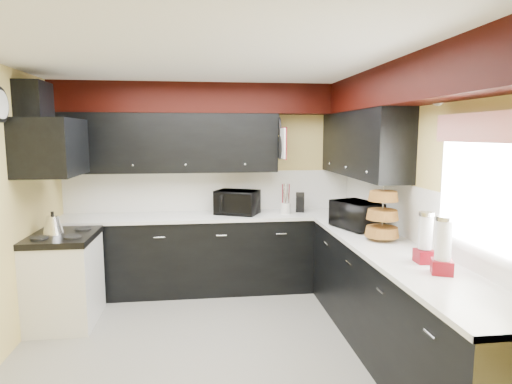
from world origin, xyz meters
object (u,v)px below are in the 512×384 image
toaster_oven (237,202)px  kettle (53,225)px  utensil_crock (286,208)px  knife_block (300,203)px  microwave (357,215)px

toaster_oven → kettle: (-1.89, -0.74, -0.07)m
kettle → utensil_crock: bearing=15.1°
toaster_oven → knife_block: (0.79, 0.04, -0.03)m
utensil_crock → knife_block: size_ratio=0.60×
toaster_oven → microwave: toaster_oven is taller
knife_block → kettle: bearing=-151.2°
microwave → kettle: size_ratio=2.53×
microwave → utensil_crock: microwave is taller
utensil_crock → kettle: size_ratio=0.68×
toaster_oven → utensil_crock: (0.59, -0.07, -0.08)m
microwave → kettle: bearing=66.2°
microwave → knife_block: (-0.37, 1.00, -0.03)m
toaster_oven → utensil_crock: toaster_oven is taller
knife_block → kettle: size_ratio=1.14×
microwave → knife_block: microwave is taller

